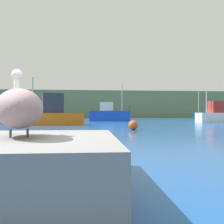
{
  "coord_description": "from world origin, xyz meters",
  "views": [
    {
      "loc": [
        0.84,
        -3.04,
        0.93
      ],
      "look_at": [
        2.54,
        17.44,
        1.15
      ],
      "focal_mm": 37.82,
      "sensor_mm": 36.0,
      "label": 1
    }
  ],
  "objects": [
    {
      "name": "mooring_buoy",
      "position": [
        3.3,
        11.08,
        0.29
      ],
      "size": [
        0.57,
        0.57,
        0.57
      ],
      "primitive_type": "sphere",
      "color": "#E54C19",
      "rests_on": "ground"
    },
    {
      "name": "fishing_boat_blue",
      "position": [
        3.27,
        30.37,
        0.96
      ],
      "size": [
        5.91,
        2.81,
        5.4
      ],
      "rotation": [
        0.0,
        0.0,
        -0.19
      ],
      "color": "blue",
      "rests_on": "ground"
    },
    {
      "name": "hillside_backdrop",
      "position": [
        0.0,
        67.88,
        3.86
      ],
      "size": [
        140.0,
        10.57,
        7.73
      ],
      "primitive_type": "cube",
      "color": "#6B7A51",
      "rests_on": "ground"
    },
    {
      "name": "pelican",
      "position": [
        -0.1,
        0.07,
        1.01
      ],
      "size": [
        0.94,
        1.41,
        0.94
      ],
      "rotation": [
        0.0,
        0.0,
        1.93
      ],
      "color": "gray",
      "rests_on": "pier_dock"
    },
    {
      "name": "fishing_boat_teal",
      "position": [
        23.38,
        41.32,
        1.01
      ],
      "size": [
        5.63,
        3.85,
        5.5
      ],
      "rotation": [
        0.0,
        0.0,
        2.72
      ],
      "color": "teal",
      "rests_on": "ground"
    },
    {
      "name": "fishing_boat_orange",
      "position": [
        -2.72,
        18.14,
        0.92
      ],
      "size": [
        5.63,
        2.93,
        4.16
      ],
      "rotation": [
        0.0,
        0.0,
        3.42
      ],
      "color": "orange",
      "rests_on": "ground"
    },
    {
      "name": "fishing_boat_white",
      "position": [
        16.19,
        24.61,
        0.89
      ],
      "size": [
        5.55,
        2.12,
        3.9
      ],
      "rotation": [
        0.0,
        0.0,
        3.25
      ],
      "color": "white",
      "rests_on": "ground"
    },
    {
      "name": "pier_dock",
      "position": [
        -0.1,
        0.06,
        0.32
      ],
      "size": [
        2.47,
        2.62,
        0.64
      ],
      "primitive_type": "cube",
      "color": "gray",
      "rests_on": "ground"
    },
    {
      "name": "ground_plane",
      "position": [
        0.0,
        0.0,
        0.0
      ],
      "size": [
        260.0,
        260.0,
        0.0
      ],
      "primitive_type": "plane",
      "color": "#194C93"
    }
  ]
}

